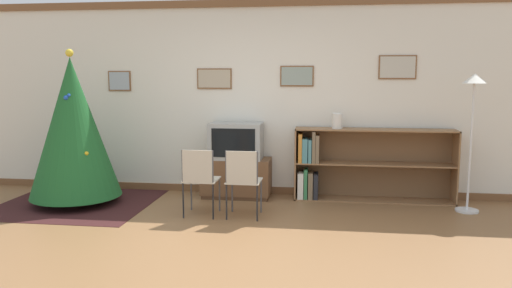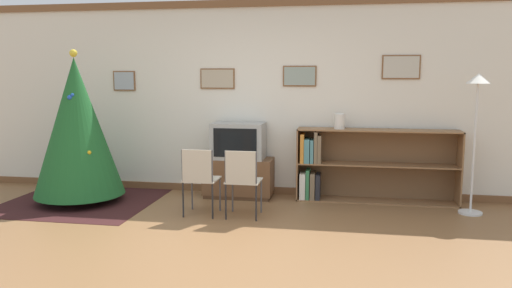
# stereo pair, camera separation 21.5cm
# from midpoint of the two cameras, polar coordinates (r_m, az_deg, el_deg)

# --- Properties ---
(ground_plane) EXTENTS (24.00, 24.00, 0.00)m
(ground_plane) POSITION_cam_midpoint_polar(r_m,az_deg,el_deg) (4.98, -5.59, -11.92)
(ground_plane) COLOR brown
(wall_back) EXTENTS (8.64, 0.11, 2.70)m
(wall_back) POSITION_cam_midpoint_polar(r_m,az_deg,el_deg) (7.03, -1.19, 5.24)
(wall_back) COLOR silver
(wall_back) RESTS_ON ground_plane
(area_rug) EXTENTS (1.95, 1.84, 0.01)m
(area_rug) POSITION_cam_midpoint_polar(r_m,az_deg,el_deg) (7.06, -20.60, -6.35)
(area_rug) COLOR #381919
(area_rug) RESTS_ON ground_plane
(christmas_tree) EXTENTS (1.16, 1.16, 2.00)m
(christmas_tree) POSITION_cam_midpoint_polar(r_m,az_deg,el_deg) (6.89, -21.00, 1.73)
(christmas_tree) COLOR maroon
(christmas_tree) RESTS_ON area_rug
(tv_console) EXTENTS (0.94, 0.46, 0.54)m
(tv_console) POSITION_cam_midpoint_polar(r_m,az_deg,el_deg) (6.91, -3.15, -3.86)
(tv_console) COLOR #4C311E
(tv_console) RESTS_ON ground_plane
(television) EXTENTS (0.71, 0.45, 0.49)m
(television) POSITION_cam_midpoint_polar(r_m,az_deg,el_deg) (6.82, -3.19, 0.36)
(television) COLOR #9E9E99
(television) RESTS_ON tv_console
(folding_chair_left) EXTENTS (0.40, 0.40, 0.82)m
(folding_chair_left) POSITION_cam_midpoint_polar(r_m,az_deg,el_deg) (5.97, -7.48, -3.86)
(folding_chair_left) COLOR #BCB29E
(folding_chair_left) RESTS_ON ground_plane
(folding_chair_right) EXTENTS (0.40, 0.40, 0.82)m
(folding_chair_right) POSITION_cam_midpoint_polar(r_m,az_deg,el_deg) (5.85, -2.55, -4.03)
(folding_chair_right) COLOR #BCB29E
(folding_chair_right) RESTS_ON ground_plane
(bookshelf) EXTENTS (2.10, 0.36, 0.97)m
(bookshelf) POSITION_cam_midpoint_polar(r_m,az_deg,el_deg) (6.83, 9.76, -2.39)
(bookshelf) COLOR olive
(bookshelf) RESTS_ON ground_plane
(vase) EXTENTS (0.14, 0.14, 0.21)m
(vase) POSITION_cam_midpoint_polar(r_m,az_deg,el_deg) (6.71, 8.36, 2.66)
(vase) COLOR silver
(vase) RESTS_ON bookshelf
(standing_lamp) EXTENTS (0.28, 0.28, 1.70)m
(standing_lamp) POSITION_cam_midpoint_polar(r_m,az_deg,el_deg) (6.53, 22.71, 4.00)
(standing_lamp) COLOR silver
(standing_lamp) RESTS_ON ground_plane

